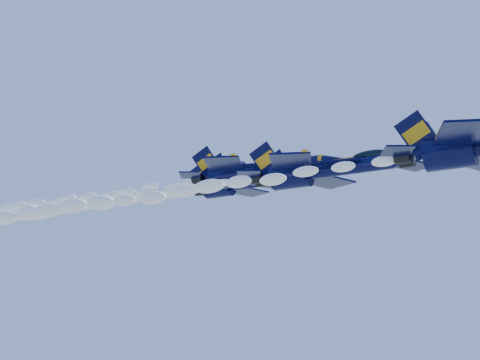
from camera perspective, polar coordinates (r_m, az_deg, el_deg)
The scene contains 7 objects.
smoke_trail_jet_lead at distance 59.57m, azimuth -9.12°, elevation -1.60°, with size 47.54×1.76×1.58m, color white.
jet_second at distance 59.84m, azimuth 7.28°, elevation 0.94°, with size 16.56×13.58×6.15m.
smoke_trail_jet_second at distance 76.29m, azimuth -14.74°, elevation -2.37°, with size 47.54×1.85×1.66m, color white.
jet_third at distance 70.55m, azimuth 1.46°, elevation 0.82°, with size 17.42×14.29×6.47m.
smoke_trail_jet_third at distance 88.86m, azimuth -16.69°, elevation -2.05°, with size 47.54×1.94×1.75m, color white.
jet_fourth at distance 85.92m, azimuth 0.20°, elevation -0.28°, with size 17.39×14.26×6.46m.
smoke_trail_jet_fourth at distance 104.12m, azimuth -15.04°, elevation -2.53°, with size 47.54×1.94×1.74m, color white.
Camera 1 is at (27.22, -58.75, 135.81)m, focal length 50.00 mm.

